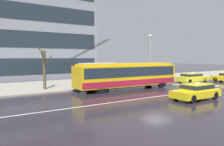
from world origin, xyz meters
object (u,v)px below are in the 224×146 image
Objects in this scene: taxi_ahead_of_bus at (192,77)px; pedestrian_approaching_curb at (108,71)px; bus_shelter at (97,68)px; street_tree_bare at (44,67)px; taxi_oncoming_near at (196,91)px; trolleybus at (127,75)px; street_lamp at (150,54)px; pedestrian_at_shelter at (90,72)px.

taxi_ahead_of_bus is 2.32× the size of pedestrian_approaching_curb.
bus_shelter is 0.95× the size of street_tree_bare.
taxi_oncoming_near is at bearing -74.34° from bus_shelter.
trolleybus is 3.21× the size of bus_shelter.
taxi_ahead_of_bus is 0.76× the size of street_lamp.
trolleybus is 6.44× the size of pedestrian_at_shelter.
taxi_ahead_of_bus and taxi_oncoming_near have the same top height.
street_tree_bare is at bearing 162.10° from pedestrian_at_shelter.
taxi_ahead_of_bus is 1.10× the size of taxi_oncoming_near.
trolleybus is 3.09× the size of taxi_oncoming_near.
trolleybus is 4.03m from pedestrian_at_shelter.
bus_shelter is at bearing 165.05° from taxi_ahead_of_bus.
street_lamp reaches higher than bus_shelter.
street_tree_bare is (-5.89, 0.46, 0.26)m from bus_shelter.
bus_shelter is (-1.84, 3.28, 0.61)m from trolleybus.
taxi_ahead_of_bus is 11.58m from pedestrian_approaching_curb.
street_lamp reaches higher than taxi_oncoming_near.
bus_shelter is 1.57m from pedestrian_approaching_curb.
trolleybus is at bearing -60.78° from bus_shelter.
trolleybus reaches higher than street_tree_bare.
taxi_oncoming_near is 0.99× the size of street_tree_bare.
taxi_ahead_of_bus is 13.06m from bus_shelter.
pedestrian_approaching_curb is 0.47× the size of street_tree_bare.
taxi_oncoming_near is 10.97m from pedestrian_at_shelter.
trolleybus is 6.50× the size of pedestrian_approaching_curb.
taxi_oncoming_near is (-9.48, -7.56, -0.00)m from taxi_ahead_of_bus.
pedestrian_approaching_curb is (2.97, 1.00, -0.06)m from pedestrian_at_shelter.
trolleybus is at bearing 99.10° from taxi_oncoming_near.
bus_shelter reaches higher than taxi_ahead_of_bus.
pedestrian_approaching_curb is at bearing 95.55° from trolleybus.
bus_shelter is at bearing 105.66° from taxi_oncoming_near.
bus_shelter is at bearing -178.91° from pedestrian_approaching_curb.
trolleybus is 3.33m from pedestrian_approaching_curb.
street_lamp is at bearing 67.53° from taxi_oncoming_near.
street_lamp is (5.32, 2.27, 2.27)m from trolleybus.
pedestrian_at_shelter is 0.47× the size of street_tree_bare.
taxi_ahead_of_bus is 12.13m from taxi_oncoming_near.
taxi_ahead_of_bus is at bearing -23.43° from street_lamp.
trolleybus is at bearing -35.01° from pedestrian_at_shelter.
street_tree_bare is (-8.95, 11.37, 1.68)m from taxi_oncoming_near.
trolleybus reaches higher than taxi_ahead_of_bus.
street_tree_bare is (-7.40, 0.43, 0.66)m from pedestrian_approaching_curb.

